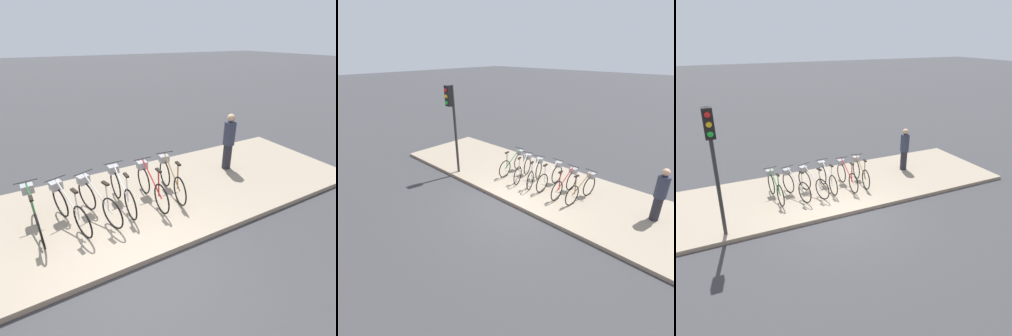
{
  "view_description": "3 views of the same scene",
  "coord_description": "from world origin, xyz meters",
  "views": [
    {
      "loc": [
        -1.27,
        -3.25,
        3.75
      ],
      "look_at": [
        1.37,
        1.56,
        0.98
      ],
      "focal_mm": 28.0,
      "sensor_mm": 36.0,
      "label": 1
    },
    {
      "loc": [
        4.96,
        -5.68,
        4.82
      ],
      "look_at": [
        -0.89,
        0.66,
        0.92
      ],
      "focal_mm": 28.0,
      "sensor_mm": 36.0,
      "label": 2
    },
    {
      "loc": [
        -3.6,
        -7.95,
        5.19
      ],
      "look_at": [
        0.67,
        1.26,
        1.05
      ],
      "focal_mm": 35.0,
      "sensor_mm": 36.0,
      "label": 3
    }
  ],
  "objects": [
    {
      "name": "parked_bicycle_2",
      "position": [
        -0.34,
        1.72,
        0.57
      ],
      "size": [
        0.65,
        1.62,
        1.04
      ],
      "color": "black",
      "rests_on": "sidewalk"
    },
    {
      "name": "parked_bicycle_3",
      "position": [
        0.28,
        1.87,
        0.57
      ],
      "size": [
        0.46,
        1.7,
        1.04
      ],
      "color": "black",
      "rests_on": "sidewalk"
    },
    {
      "name": "parked_bicycle_1",
      "position": [
        -0.93,
        1.73,
        0.57
      ],
      "size": [
        0.62,
        1.64,
        1.04
      ],
      "color": "black",
      "rests_on": "sidewalk"
    },
    {
      "name": "parked_bicycle_0",
      "position": [
        -1.57,
        1.86,
        0.57
      ],
      "size": [
        0.46,
        1.69,
        1.04
      ],
      "color": "black",
      "rests_on": "sidewalk"
    },
    {
      "name": "parked_bicycle_4",
      "position": [
        0.98,
        1.74,
        0.57
      ],
      "size": [
        0.46,
        1.7,
        1.04
      ],
      "color": "black",
      "rests_on": "sidewalk"
    },
    {
      "name": "sidewalk",
      "position": [
        0.0,
        1.88,
        0.06
      ],
      "size": [
        13.57,
        3.76,
        0.12
      ],
      "color": "gray",
      "rests_on": "ground_plane"
    },
    {
      "name": "ground_plane",
      "position": [
        0.0,
        0.0,
        0.0
      ],
      "size": [
        120.0,
        120.0,
        0.0
      ],
      "primitive_type": "plane",
      "color": "#38383A"
    },
    {
      "name": "parked_bicycle_5",
      "position": [
        1.58,
        1.82,
        0.57
      ],
      "size": [
        0.46,
        1.69,
        1.04
      ],
      "color": "black",
      "rests_on": "sidewalk"
    },
    {
      "name": "pedestrian",
      "position": [
        3.77,
        2.22,
        1.01
      ],
      "size": [
        0.34,
        0.34,
        1.69
      ],
      "color": "#23232D",
      "rests_on": "sidewalk"
    }
  ]
}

